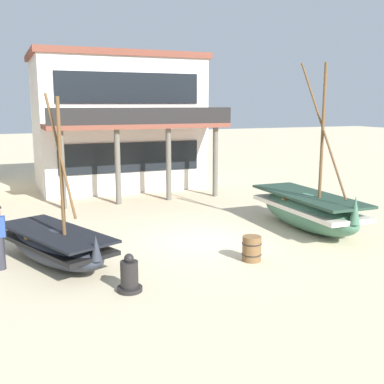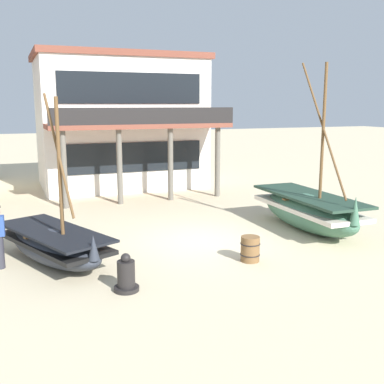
{
  "view_description": "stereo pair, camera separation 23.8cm",
  "coord_description": "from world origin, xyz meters",
  "px_view_note": "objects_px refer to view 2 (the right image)",
  "views": [
    {
      "loc": [
        -5.83,
        -12.98,
        4.27
      ],
      "look_at": [
        0.0,
        1.0,
        1.4
      ],
      "focal_mm": 43.48,
      "sensor_mm": 36.0,
      "label": 1
    },
    {
      "loc": [
        -5.61,
        -13.07,
        4.27
      ],
      "look_at": [
        0.0,
        1.0,
        1.4
      ],
      "focal_mm": 43.48,
      "sensor_mm": 36.0,
      "label": 2
    }
  ],
  "objects_px": {
    "harbor_building_main": "(120,121)",
    "fishing_boat_near_left": "(55,244)",
    "fishing_boat_centre_large": "(308,210)",
    "wooden_barrel": "(250,249)",
    "capstan_winch": "(126,276)"
  },
  "relations": [
    {
      "from": "harbor_building_main",
      "to": "fishing_boat_near_left",
      "type": "bearing_deg",
      "value": -111.64
    },
    {
      "from": "fishing_boat_centre_large",
      "to": "harbor_building_main",
      "type": "distance_m",
      "value": 12.2
    },
    {
      "from": "fishing_boat_near_left",
      "to": "wooden_barrel",
      "type": "xyz_separation_m",
      "value": [
        5.01,
        -1.89,
        -0.16
      ]
    },
    {
      "from": "capstan_winch",
      "to": "wooden_barrel",
      "type": "distance_m",
      "value": 3.75
    },
    {
      "from": "fishing_boat_near_left",
      "to": "fishing_boat_centre_large",
      "type": "xyz_separation_m",
      "value": [
        8.46,
        0.27,
        0.17
      ]
    },
    {
      "from": "fishing_boat_centre_large",
      "to": "capstan_winch",
      "type": "xyz_separation_m",
      "value": [
        -7.12,
        -2.93,
        -0.33
      ]
    },
    {
      "from": "fishing_boat_centre_large",
      "to": "harbor_building_main",
      "type": "xyz_separation_m",
      "value": [
        -3.89,
        11.24,
        2.7
      ]
    },
    {
      "from": "fishing_boat_near_left",
      "to": "fishing_boat_centre_large",
      "type": "distance_m",
      "value": 8.46
    },
    {
      "from": "fishing_boat_centre_large",
      "to": "wooden_barrel",
      "type": "bearing_deg",
      "value": -147.96
    },
    {
      "from": "fishing_boat_near_left",
      "to": "harbor_building_main",
      "type": "relative_size",
      "value": 0.54
    },
    {
      "from": "capstan_winch",
      "to": "harbor_building_main",
      "type": "xyz_separation_m",
      "value": [
        3.23,
        14.17,
        3.03
      ]
    },
    {
      "from": "capstan_winch",
      "to": "wooden_barrel",
      "type": "height_order",
      "value": "capstan_winch"
    },
    {
      "from": "wooden_barrel",
      "to": "harbor_building_main",
      "type": "distance_m",
      "value": 13.75
    },
    {
      "from": "fishing_boat_near_left",
      "to": "wooden_barrel",
      "type": "relative_size",
      "value": 6.51
    },
    {
      "from": "harbor_building_main",
      "to": "capstan_winch",
      "type": "bearing_deg",
      "value": -102.84
    }
  ]
}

